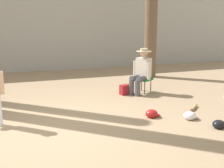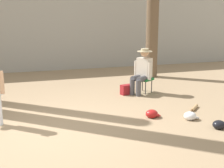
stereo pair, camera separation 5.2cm
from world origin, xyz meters
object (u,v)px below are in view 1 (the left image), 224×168
Objects in this scene: folding_stool at (143,79)px; bat_wood_tan at (193,108)px; batting_helmet_white at (190,116)px; batting_helmet_black at (219,124)px; batting_helmet_red at (152,114)px; tree_behind_spectator at (152,2)px; seated_spectator at (141,70)px; handbag_beside_stool at (126,89)px.

folding_stool is 0.98× the size of bat_wood_tan.
batting_helmet_white reaches higher than batting_helmet_black.
batting_helmet_white is 0.75m from batting_helmet_red.
tree_behind_spectator reaches higher than batting_helmet_black.
batting_helmet_black is at bearing -68.32° from batting_helmet_white.
batting_helmet_white is at bearing -105.68° from tree_behind_spectator.
seated_spectator is at bearing 106.32° from bat_wood_tan.
batting_helmet_red is at bearing -95.73° from handbag_beside_stool.
folding_stool is 1.83m from bat_wood_tan.
folding_stool is 1.84× the size of batting_helmet_white.
folding_stool is (-1.17, -1.99, -2.15)m from tree_behind_spectator.
folding_stool is 1.62× the size of handbag_beside_stool.
batting_helmet_red is (-0.69, -1.91, -0.29)m from folding_stool.
bat_wood_tan is at bearing 8.31° from batting_helmet_red.
folding_stool is at bearing 89.37° from batting_helmet_white.
tree_behind_spectator is 16.37× the size of handbag_beside_stool.
tree_behind_spectator is 4.64× the size of seated_spectator.
bat_wood_tan is (0.41, -1.75, -0.33)m from folding_stool.
folding_stool reaches higher than batting_helmet_white.
seated_spectator reaches higher than folding_stool.
batting_helmet_red is at bearing 151.56° from batting_helmet_white.
bat_wood_tan is (0.91, -1.73, -0.10)m from handbag_beside_stool.
tree_behind_spectator is 3.16m from folding_stool.
bat_wood_tan is at bearing -76.70° from folding_stool.
folding_stool is 0.29m from seated_spectator.
tree_behind_spectator is at bearing 50.38° from handbag_beside_stool.
tree_behind_spectator is 5.52m from batting_helmet_black.
folding_stool reaches higher than bat_wood_tan.
tree_behind_spectator is at bearing 74.32° from batting_helmet_white.
batting_helmet_red is (-0.66, 0.36, 0.00)m from batting_helmet_white.
folding_stool is 1.92× the size of batting_helmet_black.
batting_helmet_red reaches higher than batting_helmet_black.
batting_helmet_red is at bearing -115.48° from tree_behind_spectator.
batting_helmet_red is at bearing -109.81° from folding_stool.
bat_wood_tan is (-0.76, -3.75, -2.48)m from tree_behind_spectator.
batting_helmet_red is (-0.19, -1.89, -0.06)m from handbag_beside_stool.
batting_helmet_black is at bearing -75.98° from handbag_beside_stool.
tree_behind_spectator is at bearing 64.52° from batting_helmet_red.
batting_helmet_black is at bearing -85.85° from folding_stool.
handbag_beside_stool reaches higher than bat_wood_tan.
tree_behind_spectator is 5.06m from batting_helmet_white.
seated_spectator is 3.99× the size of batting_helmet_red.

